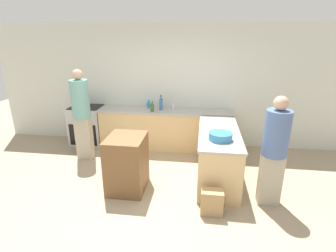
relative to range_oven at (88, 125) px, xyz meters
name	(u,v)px	position (x,y,z in m)	size (l,w,h in m)	color
ground_plane	(146,201)	(1.83, -2.10, -0.45)	(14.00, 14.00, 0.00)	tan
wall_back	(167,86)	(1.83, 0.33, 0.90)	(8.00, 0.06, 2.70)	silver
counter_back	(165,129)	(1.83, 0.00, 0.00)	(2.91, 0.63, 0.88)	#D6B27A
counter_peninsula	(218,154)	(2.94, -1.18, 0.00)	(0.69, 1.80, 0.88)	#D6B27A
range_oven	(88,125)	(0.00, 0.00, 0.00)	(0.75, 0.61, 0.89)	#ADADB2
island_table	(127,163)	(1.46, -1.78, 0.01)	(0.59, 0.69, 0.92)	brown
mixing_bowl	(220,136)	(2.94, -1.60, 0.50)	(0.37, 0.37, 0.12)	teal
vinegar_bottle_clear	(173,106)	(2.00, 0.06, 0.51)	(0.06, 0.06, 0.19)	silver
dish_soap_bottle	(149,105)	(1.44, 0.14, 0.51)	(0.09, 0.09, 0.18)	#338CBF
water_bottle_blue	(161,104)	(1.74, -0.02, 0.56)	(0.07, 0.07, 0.31)	#386BB7
olive_oil_bottle	(152,107)	(1.57, -0.15, 0.52)	(0.07, 0.07, 0.22)	#475B1E
wine_bottle_dark	(161,104)	(1.73, 0.07, 0.56)	(0.07, 0.07, 0.31)	black
person_by_range	(82,112)	(0.27, -0.79, 0.55)	(0.35, 0.35, 1.83)	#ADA38E
person_at_peninsula	(275,149)	(3.69, -1.88, 0.46)	(0.35, 0.35, 1.67)	#ADA38E
paper_bag	(212,202)	(2.83, -2.27, -0.26)	(0.32, 0.20, 0.37)	#A88456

